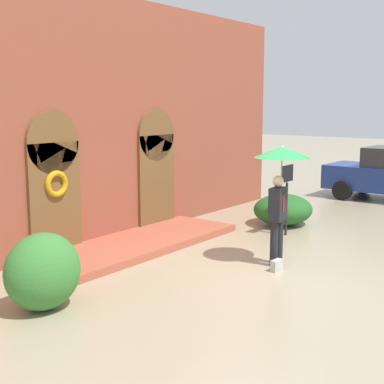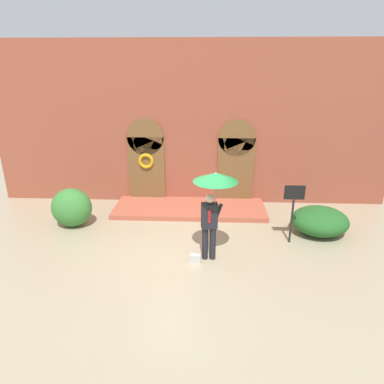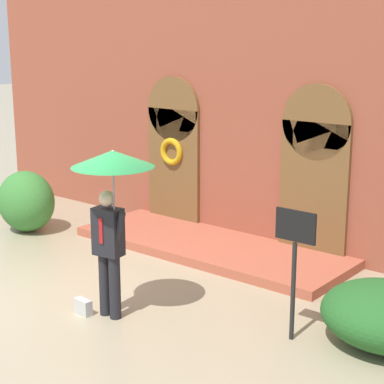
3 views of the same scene
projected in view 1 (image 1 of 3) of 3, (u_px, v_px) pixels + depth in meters
name	position (u px, v px, depth m)	size (l,w,h in m)	color
ground_plane	(257.00, 272.00, 10.19)	(80.00, 80.00, 0.00)	tan
building_facade	(102.00, 126.00, 12.23)	(14.00, 2.30, 5.60)	brown
person_with_umbrella	(281.00, 169.00, 10.44)	(1.10, 1.10, 2.36)	black
handbag	(277.00, 265.00, 10.27)	(0.28, 0.12, 0.22)	#B7B7B2
sign_post	(287.00, 188.00, 12.90)	(0.56, 0.06, 1.72)	black
shrub_left	(43.00, 272.00, 8.29)	(1.24, 1.04, 1.22)	#387A33
shrub_right	(283.00, 209.00, 14.17)	(1.68, 1.51, 0.81)	#235B23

